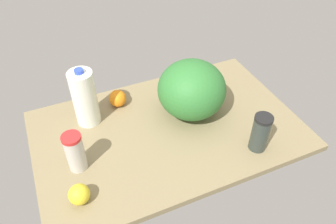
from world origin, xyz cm
name	(u,v)px	position (x,y,z in cm)	size (l,w,h in cm)	color
countertop	(168,130)	(0.00, 0.00, 1.50)	(120.00, 76.00, 3.00)	#877753
milk_jug	(85,98)	(31.89, -19.63, 16.71)	(10.90, 10.90, 28.99)	white
tumbler_cup	(75,152)	(42.32, 5.75, 11.87)	(7.68, 7.68, 17.67)	beige
watermelon	(192,90)	(-14.61, -6.20, 16.53)	(31.59, 31.59, 27.06)	#307632
shaker_bottle	(260,133)	(-30.57, 26.08, 11.86)	(7.69, 7.69, 17.64)	#313934
orange_loose	(118,98)	(16.01, -25.05, 7.20)	(8.40, 8.40, 8.40)	orange
lemon_by_jug	(79,194)	(45.12, 22.16, 6.98)	(7.97, 7.97, 7.97)	yellow
orange_near_front	(215,77)	(-37.02, -21.83, 6.66)	(7.31, 7.31, 7.31)	orange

